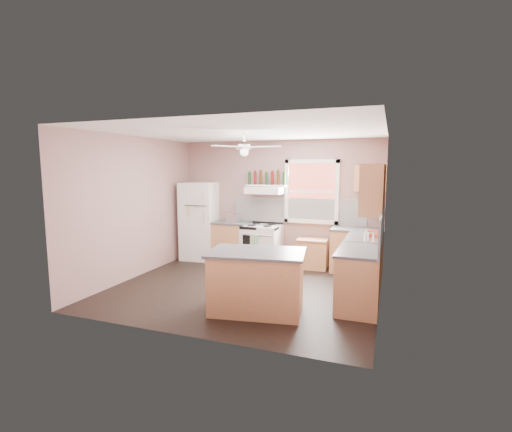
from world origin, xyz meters
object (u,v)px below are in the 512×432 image
(cart, at_px, (312,254))
(toaster, at_px, (233,219))
(stove, at_px, (262,244))
(island, at_px, (257,283))
(refrigerator, at_px, (200,221))

(cart, bearing_deg, toaster, -178.84)
(stove, bearing_deg, cart, 2.53)
(cart, xyz_separation_m, island, (-0.29, -2.61, 0.12))
(stove, relative_size, cart, 1.38)
(cart, distance_m, island, 2.62)
(stove, relative_size, island, 0.66)
(refrigerator, height_order, toaster, refrigerator)
(refrigerator, height_order, cart, refrigerator)
(refrigerator, bearing_deg, stove, -4.71)
(cart, bearing_deg, island, -98.70)
(refrigerator, distance_m, island, 3.50)
(refrigerator, bearing_deg, toaster, -10.40)
(refrigerator, bearing_deg, island, -53.90)
(refrigerator, height_order, stove, refrigerator)
(toaster, distance_m, island, 2.95)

